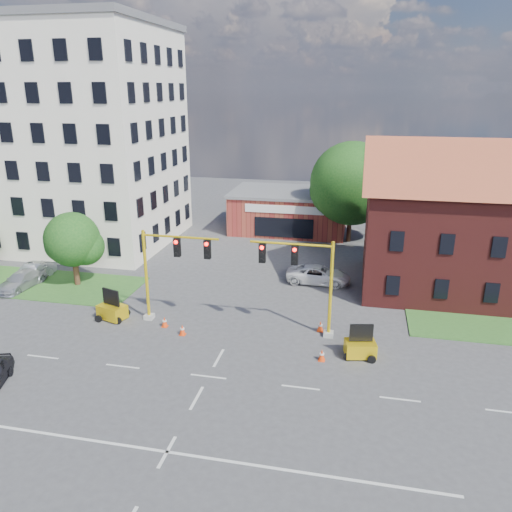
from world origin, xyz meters
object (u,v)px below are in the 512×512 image
signal_mast_east (304,276)px  trailer_west (112,310)px  signal_mast_west (169,266)px  trailer_east (360,347)px  pickup_white (318,275)px

signal_mast_east → trailer_west: size_ratio=2.96×
signal_mast_west → trailer_east: size_ratio=3.15×
signal_mast_west → trailer_west: size_ratio=2.96×
trailer_east → pickup_white: (-3.41, 11.03, 0.08)m
signal_mast_west → trailer_east: signal_mast_west is taller
signal_mast_west → trailer_east: bearing=-9.9°
trailer_east → pickup_white: size_ratio=0.39×
trailer_west → trailer_east: 16.42m
trailer_east → pickup_white: trailer_east is taller
signal_mast_west → trailer_east: 12.93m
pickup_white → signal_mast_west: bearing=135.9°
signal_mast_west → pickup_white: size_ratio=1.23×
trailer_east → signal_mast_east: bearing=137.1°
signal_mast_east → trailer_west: signal_mast_east is taller
trailer_west → trailer_east: size_ratio=1.06×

